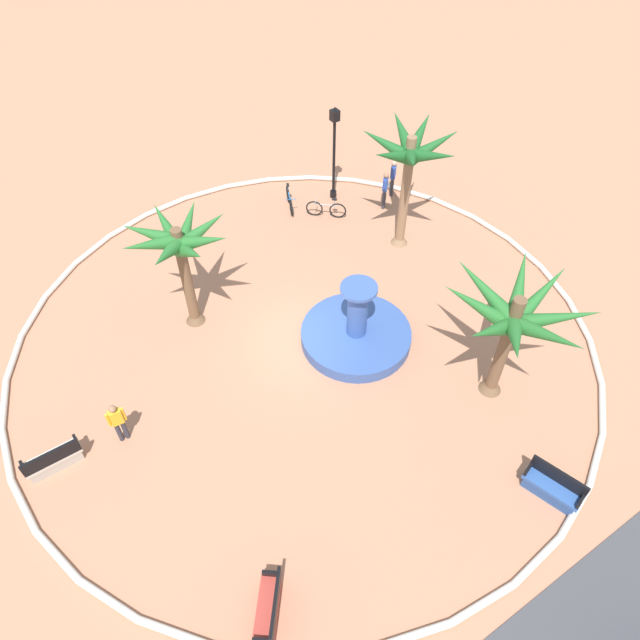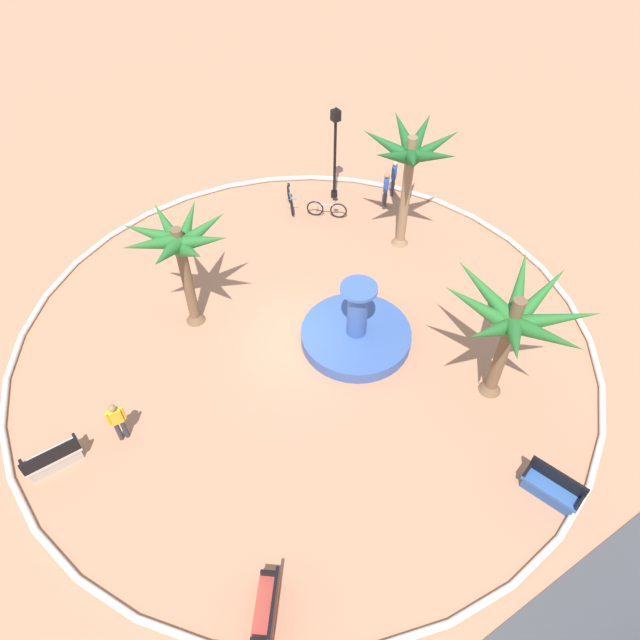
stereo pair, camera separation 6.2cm
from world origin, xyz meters
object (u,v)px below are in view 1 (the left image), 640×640
Objects in this scene: palm_tree_mid_plaza at (179,246)px; bench_east at (552,488)px; bicycle_red_frame at (326,209)px; person_pedestrian_stroll at (118,421)px; bicycle_by_lamppost at (289,200)px; palm_tree_by_curb at (410,157)px; person_cyclist_helmet at (385,188)px; palm_tree_near_fountain at (514,319)px; bench_north at (269,610)px; fountain at (356,333)px; person_cyclist_photo at (393,176)px; bench_west at (54,460)px; lamppost at (334,147)px.

palm_tree_mid_plaza is 13.01m from bench_east.
person_pedestrian_stroll is (11.06, 5.78, 0.52)m from bicycle_red_frame.
bench_east is at bearing 86.70° from bicycle_by_lamppost.
palm_tree_by_curb is 6.21m from bicycle_by_lamppost.
palm_tree_mid_plaza is 2.54× the size of person_cyclist_helmet.
palm_tree_mid_plaza reaches higher than palm_tree_near_fountain.
bench_north is (8.05, -1.53, 0.00)m from bench_east.
palm_tree_by_curb is (-4.54, -3.32, 3.57)m from fountain.
bench_north is at bearing 39.38° from palm_tree_by_curb.
person_pedestrian_stroll reaches higher than bicycle_by_lamppost.
bicycle_by_lamppost is at bearing -21.01° from person_cyclist_photo.
bench_west is 0.99× the size of person_pedestrian_stroll.
bicycle_red_frame is at bearing -93.53° from palm_tree_near_fountain.
bench_west reaches higher than bicycle_red_frame.
bicycle_red_frame is at bearing -160.74° from palm_tree_mid_plaza.
lamppost is (0.47, -4.09, -1.45)m from palm_tree_by_curb.
bench_west is at bearing 17.32° from person_cyclist_helmet.
palm_tree_near_fountain is 2.80× the size of bicycle_by_lamppost.
person_cyclist_helmet is 1.05× the size of person_pedestrian_stroll.
palm_tree_near_fountain is 4.76m from bench_east.
palm_tree_by_curb is at bearing -143.84° from fountain.
palm_tree_by_curb is 15.20m from bench_west.
bicycle_red_frame is at bearing -152.41° from person_pedestrian_stroll.
palm_tree_near_fountain reaches higher than bench_north.
person_pedestrian_stroll is at bearing -41.63° from bench_east.
palm_tree_mid_plaza reaches higher than fountain.
person_pedestrian_stroll is at bearing 29.31° from lamppost.
palm_tree_near_fountain is at bearing 120.42° from fountain.
palm_tree_near_fountain reaches higher than fountain.
bicycle_by_lamppost is at bearing -144.59° from person_pedestrian_stroll.
palm_tree_by_curb reaches higher than person_pedestrian_stroll.
bench_north is at bearing 57.14° from bicycle_by_lamppost.
palm_tree_mid_plaza is 3.28× the size of bicycle_red_frame.
bicycle_red_frame is at bearing -63.59° from palm_tree_by_curb.
bench_west is (5.79, 3.09, -3.06)m from palm_tree_mid_plaza.
palm_tree_near_fountain is 11.61m from lamppost.
palm_tree_by_curb is 4.36m from lamppost.
palm_tree_by_curb is at bearing 96.53° from lamppost.
palm_tree_near_fountain is 2.64× the size of person_cyclist_helmet.
bench_east is at bearing 138.37° from person_pedestrian_stroll.
fountain is at bearing 175.70° from person_pedestrian_stroll.
lamppost is (-10.95, -13.46, 2.12)m from bench_north.
palm_tree_mid_plaza is 5.60m from person_pedestrian_stroll.
person_cyclist_photo is (-1.79, -2.83, -2.97)m from palm_tree_by_curb.
palm_tree_mid_plaza is at bearing -105.01° from bench_north.
palm_tree_by_curb reaches higher than bicycle_by_lamppost.
lamppost is (-4.07, -7.40, 2.12)m from fountain.
palm_tree_mid_plaza is at bearing -64.74° from bench_east.
palm_tree_by_curb is 3.84m from person_cyclist_helmet.
bicycle_red_frame is (-0.64, -10.43, -2.91)m from palm_tree_near_fountain.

